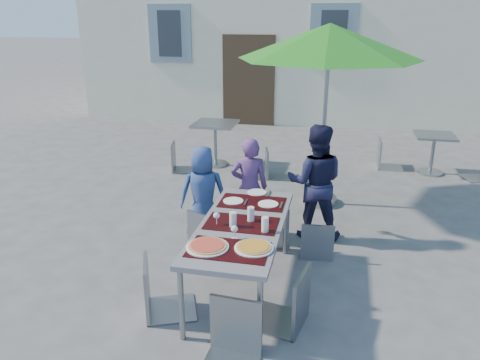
% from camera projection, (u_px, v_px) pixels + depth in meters
% --- Properties ---
extents(ground, '(90.00, 90.00, 0.00)m').
position_uv_depth(ground, '(297.00, 298.00, 4.68)').
color(ground, '#4C4C4E').
rests_on(ground, ground).
extents(dining_table, '(0.80, 1.85, 0.76)m').
position_uv_depth(dining_table, '(242.00, 229.00, 4.60)').
color(dining_table, '#504F54').
rests_on(dining_table, ground).
extents(pizza_near_left, '(0.38, 0.38, 0.03)m').
position_uv_depth(pizza_near_left, '(207.00, 246.00, 4.10)').
color(pizza_near_left, white).
rests_on(pizza_near_left, dining_table).
extents(pizza_near_right, '(0.34, 0.34, 0.03)m').
position_uv_depth(pizza_near_right, '(254.00, 247.00, 4.08)').
color(pizza_near_right, white).
rests_on(pizza_near_right, dining_table).
extents(glassware, '(0.55, 0.47, 0.15)m').
position_uv_depth(glassware, '(245.00, 220.00, 4.47)').
color(glassware, silver).
rests_on(glassware, dining_table).
extents(place_settings, '(0.65, 0.53, 0.01)m').
position_uv_depth(place_settings, '(253.00, 199.00, 5.16)').
color(place_settings, white).
rests_on(place_settings, dining_table).
extents(child_0, '(0.67, 0.55, 1.19)m').
position_uv_depth(child_0, '(203.00, 193.00, 5.78)').
color(child_0, navy).
rests_on(child_0, ground).
extents(child_1, '(0.52, 0.40, 1.28)m').
position_uv_depth(child_1, '(249.00, 187.00, 5.84)').
color(child_1, '#603873').
rests_on(child_1, ground).
extents(child_2, '(0.73, 0.45, 1.46)m').
position_uv_depth(child_2, '(315.00, 182.00, 5.75)').
color(child_2, '#191A37').
rests_on(child_2, ground).
extents(chair_0, '(0.57, 0.58, 0.99)m').
position_uv_depth(chair_0, '(208.00, 206.00, 5.41)').
color(chair_0, gray).
rests_on(chair_0, ground).
extents(chair_1, '(0.49, 0.50, 1.00)m').
position_uv_depth(chair_1, '(271.00, 200.00, 5.58)').
color(chair_1, gray).
rests_on(chair_1, ground).
extents(chair_2, '(0.40, 0.41, 0.85)m').
position_uv_depth(chair_2, '(319.00, 218.00, 5.32)').
color(chair_2, '#92969D').
rests_on(chair_2, ground).
extents(chair_3, '(0.60, 0.60, 1.03)m').
position_uv_depth(chair_3, '(156.00, 255.00, 4.28)').
color(chair_3, gray).
rests_on(chair_3, ground).
extents(chair_4, '(0.55, 0.55, 1.05)m').
position_uv_depth(chair_4, '(291.00, 265.00, 4.08)').
color(chair_4, gray).
rests_on(chair_4, ground).
extents(chair_5, '(0.47, 0.48, 1.01)m').
position_uv_depth(chair_5, '(232.00, 299.00, 3.65)').
color(chair_5, gray).
rests_on(chair_5, ground).
extents(patio_umbrella, '(2.50, 2.50, 2.57)m').
position_uv_depth(patio_umbrella, '(329.00, 43.00, 6.25)').
color(patio_umbrella, '#9CA0A4').
rests_on(patio_umbrella, ground).
extents(cafe_table_0, '(0.75, 0.75, 0.81)m').
position_uv_depth(cafe_table_0, '(215.00, 135.00, 8.59)').
color(cafe_table_0, '#9CA0A4').
rests_on(cafe_table_0, ground).
extents(bg_chair_l_0, '(0.51, 0.51, 0.96)m').
position_uv_depth(bg_chair_l_0, '(178.00, 140.00, 8.29)').
color(bg_chair_l_0, gray).
rests_on(bg_chair_l_0, ground).
extents(bg_chair_r_0, '(0.49, 0.49, 0.91)m').
position_uv_depth(bg_chair_r_0, '(261.00, 147.00, 7.97)').
color(bg_chair_r_0, gray).
rests_on(bg_chair_r_0, ground).
extents(cafe_table_1, '(0.66, 0.66, 0.71)m').
position_uv_depth(cafe_table_1, '(433.00, 148.00, 8.17)').
color(cafe_table_1, '#9CA0A4').
rests_on(cafe_table_1, ground).
extents(bg_chair_l_1, '(0.46, 0.45, 0.99)m').
position_uv_depth(bg_chair_l_1, '(387.00, 137.00, 8.45)').
color(bg_chair_l_1, '#91979D').
rests_on(bg_chair_l_1, ground).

